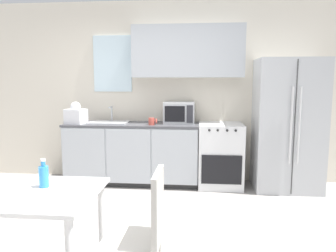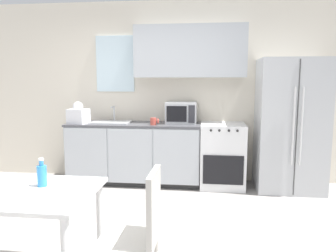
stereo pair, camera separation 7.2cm
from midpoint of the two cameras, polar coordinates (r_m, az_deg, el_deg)
The scene contains 12 objects.
ground_plane at distance 3.33m, azimuth -8.65°, elevation -19.41°, with size 12.00×12.00×0.00m, color gray.
wall_back at distance 5.03m, azimuth -1.49°, elevation 7.08°, with size 12.00×0.38×2.70m.
kitchen_counter at distance 4.91m, azimuth -5.39°, elevation -4.66°, with size 1.96×0.62×0.90m.
oven_range at distance 4.80m, azimuth 9.87°, elevation -5.03°, with size 0.62×0.63×0.91m.
refrigerator at distance 4.84m, azimuth 20.91°, elevation 0.12°, with size 0.89×0.71×1.82m.
kitchen_sink at distance 4.93m, azimuth -9.43°, elevation 0.75°, with size 0.56×0.41×0.24m.
microwave at distance 4.80m, azimuth 2.76°, elevation 2.33°, with size 0.44×0.37×0.31m.
coffee_mug at distance 4.62m, azimuth -2.02°, elevation 0.82°, with size 0.12×0.09×0.10m.
grocery_bag_0 at distance 4.93m, azimuth -14.96°, elevation 1.97°, with size 0.31×0.28×0.32m.
dining_table at distance 2.68m, azimuth -23.34°, elevation -12.45°, with size 1.07×0.78×0.73m.
dining_chair_side at distance 2.33m, azimuth -3.68°, elevation -17.19°, with size 0.40×0.40×0.93m.
drink_bottle at distance 2.66m, azimuth -20.38°, elevation -8.00°, with size 0.07×0.07×0.22m.
Camera 2 is at (0.85, -2.84, 1.52)m, focal length 35.00 mm.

